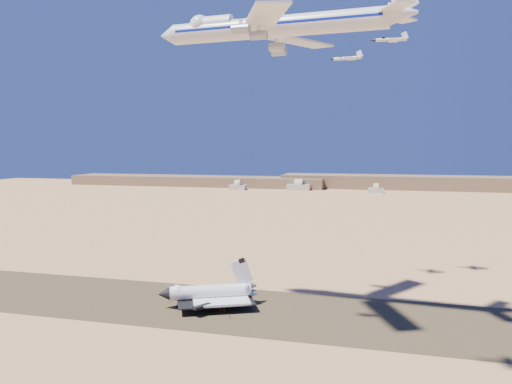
% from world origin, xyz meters
% --- Properties ---
extents(ground, '(1200.00, 1200.00, 0.00)m').
position_xyz_m(ground, '(0.00, 0.00, 0.00)').
color(ground, tan).
rests_on(ground, ground).
extents(runway, '(600.00, 50.00, 0.06)m').
position_xyz_m(runway, '(0.00, 0.00, 0.03)').
color(runway, '#483824').
rests_on(runway, ground).
extents(ridgeline, '(960.00, 90.00, 18.00)m').
position_xyz_m(ridgeline, '(65.32, 527.31, 7.63)').
color(ridgeline, brown).
rests_on(ridgeline, ground).
extents(hangars, '(200.50, 29.50, 30.00)m').
position_xyz_m(hangars, '(-64.00, 478.43, 4.83)').
color(hangars, '#A19C8F').
rests_on(hangars, ground).
extents(shuttle, '(36.48, 31.29, 17.78)m').
position_xyz_m(shuttle, '(-9.30, 0.39, 4.78)').
color(shuttle, silver).
rests_on(shuttle, runway).
extents(carrier_747, '(86.24, 66.59, 21.47)m').
position_xyz_m(carrier_747, '(13.90, -6.67, 97.24)').
color(carrier_747, silver).
extents(crew_a, '(0.56, 0.72, 1.75)m').
position_xyz_m(crew_a, '(-2.79, -6.26, 0.93)').
color(crew_a, '#C13C0B').
rests_on(crew_a, runway).
extents(crew_b, '(0.86, 0.89, 1.62)m').
position_xyz_m(crew_b, '(-1.73, -5.42, 0.87)').
color(crew_b, '#C13C0B').
rests_on(crew_b, runway).
extents(crew_c, '(0.91, 1.02, 1.57)m').
position_xyz_m(crew_c, '(1.80, -10.36, 0.84)').
color(crew_c, '#C13C0B').
rests_on(crew_c, runway).
extents(chase_jet_d, '(14.41, 8.03, 3.61)m').
position_xyz_m(chase_jet_d, '(35.56, 44.08, 94.89)').
color(chase_jet_d, silver).
extents(chase_jet_e, '(15.98, 8.63, 3.98)m').
position_xyz_m(chase_jet_e, '(52.80, 53.15, 103.28)').
color(chase_jet_e, silver).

